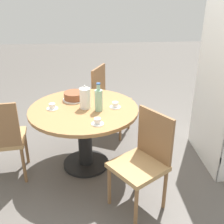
{
  "coord_description": "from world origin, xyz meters",
  "views": [
    {
      "loc": [
        2.7,
        0.08,
        1.93
      ],
      "look_at": [
        0.0,
        0.3,
        0.66
      ],
      "focal_mm": 45.0,
      "sensor_mm": 36.0,
      "label": 1
    }
  ],
  "objects_px": {
    "water_bottle": "(99,99)",
    "chair_b": "(3,138)",
    "chair_a": "(108,99)",
    "cake_main": "(74,96)",
    "bookshelf": "(222,89)",
    "cup_b": "(52,107)",
    "chair_c": "(143,159)",
    "cup_a": "(115,105)",
    "coffee_pot": "(85,98)",
    "cup_c": "(98,122)"
  },
  "relations": [
    {
      "from": "bookshelf",
      "to": "water_bottle",
      "type": "relative_size",
      "value": 6.18
    },
    {
      "from": "bookshelf",
      "to": "cup_a",
      "type": "xyz_separation_m",
      "value": [
        0.03,
        -1.15,
        -0.14
      ]
    },
    {
      "from": "cup_b",
      "to": "chair_b",
      "type": "bearing_deg",
      "value": -71.74
    },
    {
      "from": "bookshelf",
      "to": "water_bottle",
      "type": "xyz_separation_m",
      "value": [
        0.09,
        -1.32,
        -0.04
      ]
    },
    {
      "from": "chair_b",
      "to": "cake_main",
      "type": "height_order",
      "value": "chair_b"
    },
    {
      "from": "cup_a",
      "to": "water_bottle",
      "type": "bearing_deg",
      "value": -70.81
    },
    {
      "from": "chair_a",
      "to": "cup_b",
      "type": "relative_size",
      "value": 7.77
    },
    {
      "from": "chair_a",
      "to": "coffee_pot",
      "type": "height_order",
      "value": "coffee_pot"
    },
    {
      "from": "cup_b",
      "to": "cup_a",
      "type": "bearing_deg",
      "value": 89.05
    },
    {
      "from": "coffee_pot",
      "to": "cake_main",
      "type": "xyz_separation_m",
      "value": [
        -0.24,
        -0.12,
        -0.07
      ]
    },
    {
      "from": "cup_b",
      "to": "cup_c",
      "type": "bearing_deg",
      "value": 50.35
    },
    {
      "from": "chair_a",
      "to": "cup_b",
      "type": "bearing_deg",
      "value": 167.04
    },
    {
      "from": "chair_a",
      "to": "cup_b",
      "type": "distance_m",
      "value": 1.04
    },
    {
      "from": "chair_a",
      "to": "cake_main",
      "type": "relative_size",
      "value": 3.49
    },
    {
      "from": "cup_c",
      "to": "bookshelf",
      "type": "bearing_deg",
      "value": 106.4
    },
    {
      "from": "chair_b",
      "to": "cup_a",
      "type": "xyz_separation_m",
      "value": [
        -0.15,
        1.16,
        0.25
      ]
    },
    {
      "from": "cup_b",
      "to": "water_bottle",
      "type": "bearing_deg",
      "value": 81.54
    },
    {
      "from": "chair_b",
      "to": "water_bottle",
      "type": "bearing_deg",
      "value": 178.39
    },
    {
      "from": "chair_a",
      "to": "chair_b",
      "type": "distance_m",
      "value": 1.48
    },
    {
      "from": "chair_a",
      "to": "chair_c",
      "type": "bearing_deg",
      "value": -145.45
    },
    {
      "from": "coffee_pot",
      "to": "cup_b",
      "type": "xyz_separation_m",
      "value": [
        -0.0,
        -0.34,
        -0.09
      ]
    },
    {
      "from": "chair_a",
      "to": "water_bottle",
      "type": "bearing_deg",
      "value": -164.02
    },
    {
      "from": "chair_a",
      "to": "cup_b",
      "type": "xyz_separation_m",
      "value": [
        0.78,
        -0.63,
        0.25
      ]
    },
    {
      "from": "cup_a",
      "to": "cup_c",
      "type": "relative_size",
      "value": 1.0
    },
    {
      "from": "chair_c",
      "to": "water_bottle",
      "type": "distance_m",
      "value": 0.77
    },
    {
      "from": "cup_a",
      "to": "cup_b",
      "type": "xyz_separation_m",
      "value": [
        -0.01,
        -0.66,
        0.0
      ]
    },
    {
      "from": "cup_a",
      "to": "cup_c",
      "type": "height_order",
      "value": "same"
    },
    {
      "from": "water_bottle",
      "to": "chair_b",
      "type": "bearing_deg",
      "value": -84.57
    },
    {
      "from": "cake_main",
      "to": "cup_c",
      "type": "bearing_deg",
      "value": 21.06
    },
    {
      "from": "chair_c",
      "to": "cake_main",
      "type": "bearing_deg",
      "value": -179.12
    },
    {
      "from": "cup_b",
      "to": "cup_c",
      "type": "distance_m",
      "value": 0.6
    },
    {
      "from": "chair_b",
      "to": "chair_c",
      "type": "xyz_separation_m",
      "value": [
        0.49,
        1.35,
        0.0
      ]
    },
    {
      "from": "chair_b",
      "to": "chair_a",
      "type": "bearing_deg",
      "value": -147.12
    },
    {
      "from": "coffee_pot",
      "to": "cup_a",
      "type": "xyz_separation_m",
      "value": [
        0.01,
        0.31,
        -0.09
      ]
    },
    {
      "from": "bookshelf",
      "to": "cake_main",
      "type": "height_order",
      "value": "bookshelf"
    },
    {
      "from": "coffee_pot",
      "to": "water_bottle",
      "type": "bearing_deg",
      "value": 63.56
    },
    {
      "from": "chair_a",
      "to": "cup_b",
      "type": "height_order",
      "value": "chair_a"
    },
    {
      "from": "chair_c",
      "to": "water_bottle",
      "type": "height_order",
      "value": "water_bottle"
    },
    {
      "from": "chair_b",
      "to": "chair_c",
      "type": "distance_m",
      "value": 1.44
    },
    {
      "from": "chair_b",
      "to": "cup_a",
      "type": "distance_m",
      "value": 1.19
    },
    {
      "from": "cup_b",
      "to": "bookshelf",
      "type": "bearing_deg",
      "value": 90.5
    },
    {
      "from": "chair_c",
      "to": "coffee_pot",
      "type": "bearing_deg",
      "value": -176.5
    },
    {
      "from": "cup_b",
      "to": "cake_main",
      "type": "bearing_deg",
      "value": 136.7
    },
    {
      "from": "chair_b",
      "to": "coffee_pot",
      "type": "height_order",
      "value": "coffee_pot"
    },
    {
      "from": "chair_a",
      "to": "cake_main",
      "type": "distance_m",
      "value": 0.74
    },
    {
      "from": "chair_b",
      "to": "bookshelf",
      "type": "bearing_deg",
      "value": 177.45
    },
    {
      "from": "chair_c",
      "to": "bookshelf",
      "type": "relative_size",
      "value": 0.5
    },
    {
      "from": "coffee_pot",
      "to": "cake_main",
      "type": "distance_m",
      "value": 0.28
    },
    {
      "from": "chair_c",
      "to": "cup_b",
      "type": "relative_size",
      "value": 7.77
    },
    {
      "from": "cup_a",
      "to": "cup_c",
      "type": "bearing_deg",
      "value": -28.32
    }
  ]
}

